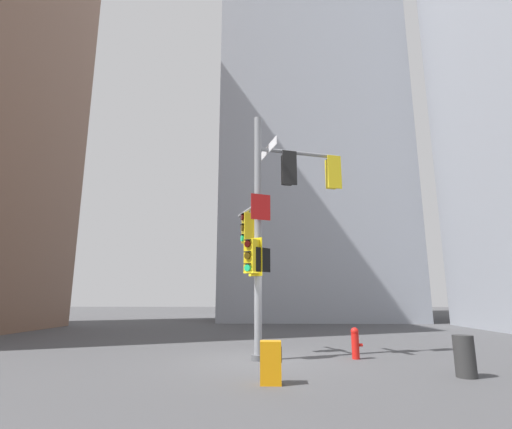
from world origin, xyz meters
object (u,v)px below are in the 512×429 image
object	(u,v)px
signal_pole_assembly	(272,215)
fire_hydrant	(355,342)
newspaper_box	(271,362)
trash_bin	(465,356)

from	to	relation	value
signal_pole_assembly	fire_hydrant	bearing A→B (deg)	2.19
signal_pole_assembly	newspaper_box	xyz separation A→B (m)	(-0.08, -3.31, -3.86)
fire_hydrant	trash_bin	bearing A→B (deg)	-53.00
newspaper_box	signal_pole_assembly	bearing A→B (deg)	88.68
newspaper_box	trash_bin	size ratio (longest dim) A/B	0.94
signal_pole_assembly	trash_bin	world-z (taller)	signal_pole_assembly
newspaper_box	trash_bin	xyz separation A→B (m)	(4.42, 0.86, 0.02)
fire_hydrant	trash_bin	size ratio (longest dim) A/B	0.97
signal_pole_assembly	fire_hydrant	world-z (taller)	signal_pole_assembly
signal_pole_assembly	trash_bin	size ratio (longest dim) A/B	8.19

